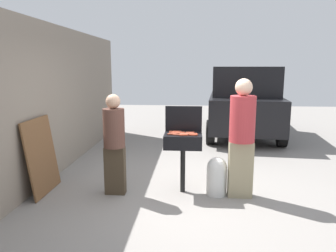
{
  "coord_description": "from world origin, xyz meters",
  "views": [
    {
      "loc": [
        0.05,
        -5.03,
        2.02
      ],
      "look_at": [
        -0.38,
        0.52,
        1.0
      ],
      "focal_mm": 34.66,
      "sensor_mm": 36.0,
      "label": 1
    }
  ],
  "objects_px": {
    "hot_dog_7": "(177,135)",
    "leaning_board": "(42,156)",
    "hot_dog_1": "(185,134)",
    "hot_dog_15": "(177,131)",
    "hot_dog_0": "(193,135)",
    "hot_dog_12": "(181,132)",
    "hot_dog_3": "(190,132)",
    "parked_minivan": "(243,100)",
    "hot_dog_2": "(193,134)",
    "hot_dog_9": "(184,135)",
    "person_right": "(242,134)",
    "hot_dog_13": "(173,132)",
    "person_left": "(114,141)",
    "hot_dog_14": "(189,133)",
    "hot_dog_5": "(173,133)",
    "hot_dog_8": "(184,134)",
    "hot_dog_4": "(193,134)",
    "bbq_grill": "(183,143)",
    "propane_tank": "(217,175)",
    "hot_dog_6": "(176,133)",
    "hot_dog_11": "(172,134)"
  },
  "relations": [
    {
      "from": "bbq_grill",
      "to": "hot_dog_3",
      "type": "xyz_separation_m",
      "value": [
        0.11,
        0.08,
        0.16
      ]
    },
    {
      "from": "hot_dog_2",
      "to": "propane_tank",
      "type": "bearing_deg",
      "value": -8.26
    },
    {
      "from": "leaning_board",
      "to": "person_left",
      "type": "bearing_deg",
      "value": 1.66
    },
    {
      "from": "bbq_grill",
      "to": "propane_tank",
      "type": "distance_m",
      "value": 0.74
    },
    {
      "from": "bbq_grill",
      "to": "propane_tank",
      "type": "relative_size",
      "value": 1.57
    },
    {
      "from": "hot_dog_7",
      "to": "leaning_board",
      "type": "height_order",
      "value": "leaning_board"
    },
    {
      "from": "hot_dog_4",
      "to": "hot_dog_6",
      "type": "relative_size",
      "value": 1.0
    },
    {
      "from": "hot_dog_2",
      "to": "hot_dog_9",
      "type": "height_order",
      "value": "same"
    },
    {
      "from": "hot_dog_7",
      "to": "hot_dog_14",
      "type": "bearing_deg",
      "value": 31.79
    },
    {
      "from": "parked_minivan",
      "to": "person_right",
      "type": "bearing_deg",
      "value": 86.18
    },
    {
      "from": "parked_minivan",
      "to": "leaning_board",
      "type": "height_order",
      "value": "parked_minivan"
    },
    {
      "from": "hot_dog_13",
      "to": "person_left",
      "type": "height_order",
      "value": "person_left"
    },
    {
      "from": "hot_dog_6",
      "to": "hot_dog_12",
      "type": "distance_m",
      "value": 0.08
    },
    {
      "from": "bbq_grill",
      "to": "parked_minivan",
      "type": "xyz_separation_m",
      "value": [
        1.65,
        4.79,
        0.21
      ]
    },
    {
      "from": "hot_dog_9",
      "to": "hot_dog_12",
      "type": "xyz_separation_m",
      "value": [
        -0.05,
        0.22,
        0.0
      ]
    },
    {
      "from": "hot_dog_8",
      "to": "hot_dog_13",
      "type": "distance_m",
      "value": 0.26
    },
    {
      "from": "person_right",
      "to": "hot_dog_14",
      "type": "bearing_deg",
      "value": 6.1
    },
    {
      "from": "hot_dog_9",
      "to": "leaning_board",
      "type": "height_order",
      "value": "leaning_board"
    },
    {
      "from": "hot_dog_1",
      "to": "hot_dog_15",
      "type": "height_order",
      "value": "same"
    },
    {
      "from": "hot_dog_6",
      "to": "hot_dog_4",
      "type": "bearing_deg",
      "value": -22.25
    },
    {
      "from": "hot_dog_5",
      "to": "hot_dog_7",
      "type": "bearing_deg",
      "value": -52.56
    },
    {
      "from": "hot_dog_3",
      "to": "hot_dog_13",
      "type": "height_order",
      "value": "same"
    },
    {
      "from": "propane_tank",
      "to": "parked_minivan",
      "type": "xyz_separation_m",
      "value": [
        1.11,
        4.87,
        0.7
      ]
    },
    {
      "from": "hot_dog_1",
      "to": "propane_tank",
      "type": "xyz_separation_m",
      "value": [
        0.51,
        -0.04,
        -0.66
      ]
    },
    {
      "from": "person_left",
      "to": "hot_dog_8",
      "type": "bearing_deg",
      "value": 16.84
    },
    {
      "from": "hot_dog_4",
      "to": "hot_dog_5",
      "type": "bearing_deg",
      "value": 170.48
    },
    {
      "from": "hot_dog_9",
      "to": "parked_minivan",
      "type": "bearing_deg",
      "value": 71.63
    },
    {
      "from": "person_right",
      "to": "parked_minivan",
      "type": "bearing_deg",
      "value": -83.43
    },
    {
      "from": "hot_dog_0",
      "to": "hot_dog_12",
      "type": "bearing_deg",
      "value": 135.27
    },
    {
      "from": "hot_dog_4",
      "to": "leaning_board",
      "type": "height_order",
      "value": "leaning_board"
    },
    {
      "from": "hot_dog_3",
      "to": "hot_dog_15",
      "type": "bearing_deg",
      "value": 164.43
    },
    {
      "from": "hot_dog_3",
      "to": "person_left",
      "type": "distance_m",
      "value": 1.22
    },
    {
      "from": "hot_dog_11",
      "to": "hot_dog_15",
      "type": "bearing_deg",
      "value": 69.77
    },
    {
      "from": "hot_dog_2",
      "to": "hot_dog_8",
      "type": "distance_m",
      "value": 0.15
    },
    {
      "from": "hot_dog_4",
      "to": "hot_dog_12",
      "type": "relative_size",
      "value": 1.0
    },
    {
      "from": "hot_dog_0",
      "to": "hot_dog_8",
      "type": "relative_size",
      "value": 1.0
    },
    {
      "from": "hot_dog_6",
      "to": "propane_tank",
      "type": "xyz_separation_m",
      "value": [
        0.66,
        -0.13,
        -0.66
      ]
    },
    {
      "from": "hot_dog_1",
      "to": "hot_dog_12",
      "type": "relative_size",
      "value": 1.0
    },
    {
      "from": "hot_dog_7",
      "to": "leaning_board",
      "type": "relative_size",
      "value": 0.11
    },
    {
      "from": "person_right",
      "to": "parked_minivan",
      "type": "relative_size",
      "value": 0.41
    },
    {
      "from": "hot_dog_3",
      "to": "hot_dog_12",
      "type": "xyz_separation_m",
      "value": [
        -0.16,
        -0.01,
        0.0
      ]
    },
    {
      "from": "hot_dog_4",
      "to": "hot_dog_15",
      "type": "height_order",
      "value": "same"
    },
    {
      "from": "bbq_grill",
      "to": "hot_dog_1",
      "type": "height_order",
      "value": "hot_dog_1"
    },
    {
      "from": "hot_dog_2",
      "to": "hot_dog_8",
      "type": "relative_size",
      "value": 1.0
    },
    {
      "from": "hot_dog_5",
      "to": "hot_dog_8",
      "type": "relative_size",
      "value": 1.0
    },
    {
      "from": "hot_dog_3",
      "to": "hot_dog_14",
      "type": "distance_m",
      "value": 0.08
    },
    {
      "from": "bbq_grill",
      "to": "leaning_board",
      "type": "height_order",
      "value": "leaning_board"
    },
    {
      "from": "hot_dog_7",
      "to": "hot_dog_14",
      "type": "relative_size",
      "value": 1.0
    },
    {
      "from": "hot_dog_7",
      "to": "person_right",
      "type": "bearing_deg",
      "value": -0.83
    },
    {
      "from": "hot_dog_4",
      "to": "propane_tank",
      "type": "relative_size",
      "value": 0.21
    }
  ]
}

